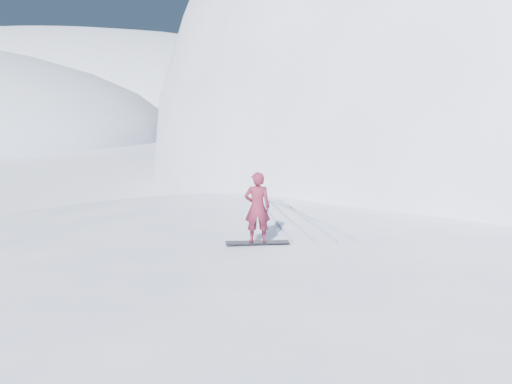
% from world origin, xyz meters
% --- Properties ---
extents(ground, '(400.00, 400.00, 0.00)m').
position_xyz_m(ground, '(0.00, 0.00, 0.00)').
color(ground, white).
rests_on(ground, ground).
extents(near_ridge, '(36.00, 28.00, 4.80)m').
position_xyz_m(near_ridge, '(1.00, 3.00, 0.00)').
color(near_ridge, white).
rests_on(near_ridge, ground).
extents(peak_shoulder, '(28.00, 24.00, 18.00)m').
position_xyz_m(peak_shoulder, '(10.00, 20.00, 0.00)').
color(peak_shoulder, white).
rests_on(peak_shoulder, ground).
extents(far_ridge_c, '(140.00, 90.00, 36.00)m').
position_xyz_m(far_ridge_c, '(-40.00, 110.00, 0.00)').
color(far_ridge_c, white).
rests_on(far_ridge_c, ground).
extents(wind_bumps, '(16.00, 14.40, 1.00)m').
position_xyz_m(wind_bumps, '(-0.56, 2.12, 0.00)').
color(wind_bumps, white).
rests_on(wind_bumps, ground).
extents(snowboard, '(1.59, 0.35, 0.03)m').
position_xyz_m(snowboard, '(-1.81, 1.41, 2.41)').
color(snowboard, black).
rests_on(snowboard, near_ridge).
extents(snowboarder, '(0.65, 0.44, 1.75)m').
position_xyz_m(snowboarder, '(-1.81, 1.41, 3.30)').
color(snowboarder, maroon).
rests_on(snowboarder, snowboard).
extents(board_tracks, '(2.39, 5.97, 0.04)m').
position_xyz_m(board_tracks, '(-0.65, 4.35, 2.42)').
color(board_tracks, silver).
rests_on(board_tracks, ground).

